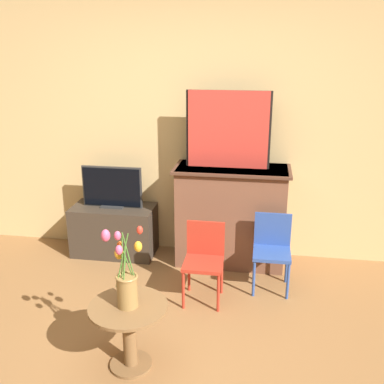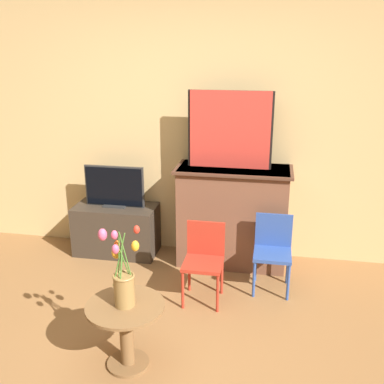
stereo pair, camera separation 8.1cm
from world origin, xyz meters
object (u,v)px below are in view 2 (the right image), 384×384
Objects in this scene: painting at (230,130)px; vase_tulips at (123,280)px; tv_monitor at (114,187)px; chair_red at (204,256)px; chair_blue at (273,247)px.

vase_tulips is (-0.49, -1.63, -0.67)m from painting.
chair_red is (1.01, -0.70, -0.32)m from tv_monitor.
chair_blue is at bearing 26.65° from chair_red.
chair_red is (-0.12, -0.71, -0.93)m from painting.
chair_blue is 1.23× the size of vase_tulips.
vase_tulips reaches higher than chair_blue.
vase_tulips reaches higher than tv_monitor.
painting is 1.28× the size of tv_monitor.
chair_red is 1.00× the size of chair_blue.
chair_red is 1.03m from vase_tulips.
chair_blue is at bearing -44.17° from painting.
painting is 1.28m from tv_monitor.
vase_tulips is at bearing -106.71° from painting.
painting is at bearing 135.83° from chair_blue.
tv_monitor reaches higher than chair_blue.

